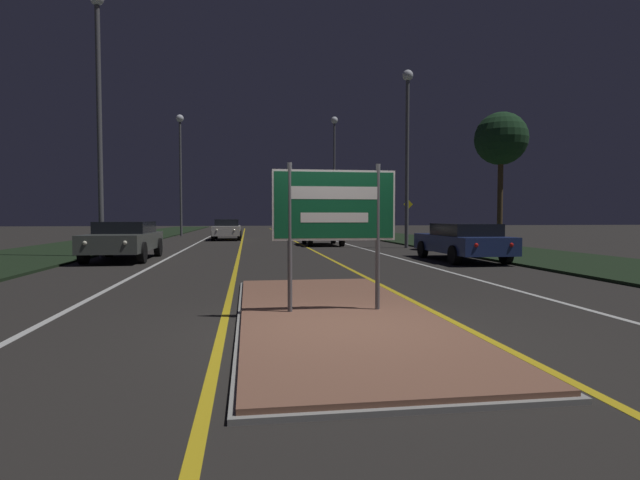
{
  "coord_description": "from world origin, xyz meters",
  "views": [
    {
      "loc": [
        -1.3,
        -6.55,
        1.52
      ],
      "look_at": [
        0.0,
        2.36,
        1.1
      ],
      "focal_mm": 28.0,
      "sensor_mm": 36.0,
      "label": 1
    }
  ],
  "objects_px": {
    "highway_sign": "(334,211)",
    "streetlight_left_near": "(99,93)",
    "streetlight_left_far": "(180,154)",
    "car_receding_0": "(462,241)",
    "streetlight_right_far": "(334,153)",
    "car_approaching_0": "(124,239)",
    "car_receding_1": "(322,231)",
    "warning_sign": "(408,216)",
    "streetlight_right_near": "(407,133)",
    "car_approaching_1": "(227,229)",
    "car_receding_3": "(323,225)",
    "car_receding_2": "(300,228)"
  },
  "relations": [
    {
      "from": "car_receding_3",
      "to": "car_approaching_0",
      "type": "xyz_separation_m",
      "value": [
        -11.12,
        -26.07,
        -0.01
      ]
    },
    {
      "from": "streetlight_right_far",
      "to": "warning_sign",
      "type": "height_order",
      "value": "streetlight_right_far"
    },
    {
      "from": "car_receding_1",
      "to": "streetlight_right_far",
      "type": "bearing_deg",
      "value": 78.1
    },
    {
      "from": "car_receding_3",
      "to": "car_receding_0",
      "type": "bearing_deg",
      "value": -88.88
    },
    {
      "from": "highway_sign",
      "to": "streetlight_right_far",
      "type": "xyz_separation_m",
      "value": [
        6.56,
        37.44,
        5.68
      ]
    },
    {
      "from": "streetlight_left_far",
      "to": "streetlight_right_near",
      "type": "distance_m",
      "value": 21.43
    },
    {
      "from": "car_receding_1",
      "to": "car_approaching_0",
      "type": "xyz_separation_m",
      "value": [
        -8.33,
        -8.17,
        0.0
      ]
    },
    {
      "from": "car_receding_2",
      "to": "streetlight_left_far",
      "type": "bearing_deg",
      "value": 146.41
    },
    {
      "from": "car_approaching_1",
      "to": "streetlight_left_near",
      "type": "bearing_deg",
      "value": -105.06
    },
    {
      "from": "streetlight_right_near",
      "to": "car_approaching_1",
      "type": "xyz_separation_m",
      "value": [
        -9.07,
        10.27,
        -4.86
      ]
    },
    {
      "from": "streetlight_right_far",
      "to": "warning_sign",
      "type": "relative_size",
      "value": 4.2
    },
    {
      "from": "highway_sign",
      "to": "warning_sign",
      "type": "relative_size",
      "value": 0.88
    },
    {
      "from": "streetlight_left_near",
      "to": "car_approaching_0",
      "type": "xyz_separation_m",
      "value": [
        0.97,
        -0.75,
        -5.24
      ]
    },
    {
      "from": "car_receding_2",
      "to": "car_approaching_1",
      "type": "relative_size",
      "value": 0.99
    },
    {
      "from": "streetlight_left_near",
      "to": "car_receding_0",
      "type": "height_order",
      "value": "streetlight_left_near"
    },
    {
      "from": "warning_sign",
      "to": "highway_sign",
      "type": "bearing_deg",
      "value": -110.93
    },
    {
      "from": "car_receding_1",
      "to": "warning_sign",
      "type": "height_order",
      "value": "warning_sign"
    },
    {
      "from": "highway_sign",
      "to": "car_approaching_1",
      "type": "height_order",
      "value": "highway_sign"
    },
    {
      "from": "streetlight_right_far",
      "to": "car_receding_0",
      "type": "xyz_separation_m",
      "value": [
        -0.49,
        -28.5,
        -6.59
      ]
    },
    {
      "from": "streetlight_left_near",
      "to": "car_approaching_1",
      "type": "height_order",
      "value": "streetlight_left_near"
    },
    {
      "from": "streetlight_right_far",
      "to": "car_approaching_0",
      "type": "relative_size",
      "value": 2.19
    },
    {
      "from": "streetlight_right_near",
      "to": "highway_sign",
      "type": "bearing_deg",
      "value": -111.69
    },
    {
      "from": "car_receding_2",
      "to": "warning_sign",
      "type": "xyz_separation_m",
      "value": [
        6.24,
        -4.97,
        0.82
      ]
    },
    {
      "from": "car_receding_2",
      "to": "car_receding_3",
      "type": "xyz_separation_m",
      "value": [
        3.18,
        9.73,
        -0.02
      ]
    },
    {
      "from": "streetlight_left_far",
      "to": "warning_sign",
      "type": "distance_m",
      "value": 19.18
    },
    {
      "from": "car_receding_0",
      "to": "streetlight_right_far",
      "type": "bearing_deg",
      "value": 89.01
    },
    {
      "from": "highway_sign",
      "to": "streetlight_left_near",
      "type": "height_order",
      "value": "streetlight_left_near"
    },
    {
      "from": "warning_sign",
      "to": "car_receding_3",
      "type": "bearing_deg",
      "value": 101.76
    },
    {
      "from": "streetlight_right_far",
      "to": "car_approaching_1",
      "type": "relative_size",
      "value": 2.24
    },
    {
      "from": "streetlight_right_near",
      "to": "car_receding_2",
      "type": "bearing_deg",
      "value": 110.06
    },
    {
      "from": "car_approaching_0",
      "to": "warning_sign",
      "type": "distance_m",
      "value": 18.2
    },
    {
      "from": "car_approaching_0",
      "to": "streetlight_right_far",
      "type": "bearing_deg",
      "value": 65.25
    },
    {
      "from": "car_receding_3",
      "to": "car_approaching_1",
      "type": "relative_size",
      "value": 1.02
    },
    {
      "from": "highway_sign",
      "to": "streetlight_right_near",
      "type": "bearing_deg",
      "value": 68.31
    },
    {
      "from": "highway_sign",
      "to": "car_approaching_1",
      "type": "xyz_separation_m",
      "value": [
        -2.64,
        26.44,
        -0.88
      ]
    },
    {
      "from": "car_receding_0",
      "to": "warning_sign",
      "type": "height_order",
      "value": "warning_sign"
    },
    {
      "from": "car_receding_1",
      "to": "streetlight_left_far",
      "type": "bearing_deg",
      "value": 123.26
    },
    {
      "from": "streetlight_left_far",
      "to": "car_receding_2",
      "type": "relative_size",
      "value": 2.05
    },
    {
      "from": "car_receding_0",
      "to": "car_receding_1",
      "type": "bearing_deg",
      "value": 108.05
    },
    {
      "from": "highway_sign",
      "to": "streetlight_right_far",
      "type": "bearing_deg",
      "value": 80.07
    },
    {
      "from": "streetlight_left_near",
      "to": "car_approaching_0",
      "type": "height_order",
      "value": "streetlight_left_near"
    },
    {
      "from": "car_approaching_1",
      "to": "car_receding_3",
      "type": "bearing_deg",
      "value": 52.61
    },
    {
      "from": "streetlight_right_far",
      "to": "warning_sign",
      "type": "bearing_deg",
      "value": -82.36
    },
    {
      "from": "streetlight_left_near",
      "to": "streetlight_left_far",
      "type": "xyz_separation_m",
      "value": [
        0.1,
        21.45,
        0.5
      ]
    },
    {
      "from": "car_approaching_0",
      "to": "streetlight_right_near",
      "type": "bearing_deg",
      "value": 23.06
    },
    {
      "from": "streetlight_left_near",
      "to": "car_receding_3",
      "type": "bearing_deg",
      "value": 64.46
    },
    {
      "from": "car_receding_1",
      "to": "highway_sign",
      "type": "bearing_deg",
      "value": -98.05
    },
    {
      "from": "car_receding_1",
      "to": "car_approaching_1",
      "type": "xyz_separation_m",
      "value": [
        -5.36,
        7.23,
        -0.01
      ]
    },
    {
      "from": "streetlight_right_near",
      "to": "streetlight_right_far",
      "type": "distance_m",
      "value": 21.34
    },
    {
      "from": "streetlight_right_far",
      "to": "car_receding_1",
      "type": "relative_size",
      "value": 2.47
    }
  ]
}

